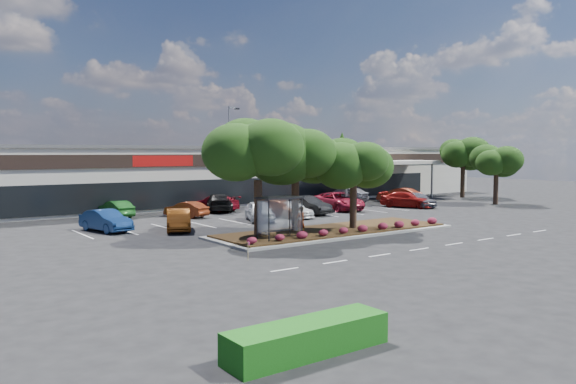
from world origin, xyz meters
TOP-DOWN VIEW (x-y plane):
  - ground at (0.00, 0.00)m, footprint 160.00×160.00m
  - retail_store at (0.06, 33.91)m, footprint 80.40×25.20m
  - landscape_island at (-2.00, 4.00)m, footprint 18.00×6.00m
  - lane_markings at (-0.14, 10.42)m, footprint 33.12×20.06m
  - shrub_row at (-2.00, 1.90)m, footprint 17.00×0.80m
  - bus_shelter at (-7.50, 2.95)m, footprint 2.75×1.55m
  - island_tree_west at (-8.00, 4.50)m, footprint 7.20×7.20m
  - island_tree_mid at (-4.50, 5.20)m, footprint 6.60×6.60m
  - island_tree_east at (-0.50, 3.70)m, footprint 5.80×5.80m
  - hedge_south_west at (-18.00, -13.50)m, footprint 5.00×1.30m
  - tree_east_near at (26.00, 10.00)m, footprint 5.60×5.60m
  - tree_east_far at (31.00, 18.00)m, footprint 6.40×6.40m
  - conifer_north_east at (34.00, 44.00)m, footprint 3.96×3.96m
  - person_waiting at (-5.83, 2.85)m, footprint 0.73×0.52m
  - light_pole at (1.76, 24.89)m, footprint 1.42×0.71m
  - survey_stake at (-12.17, -1.00)m, footprint 0.08×0.14m
  - car_0 at (-14.71, 14.00)m, footprint 2.67×4.94m
  - car_1 at (-10.37, 11.35)m, footprint 3.40×4.94m
  - car_2 at (-2.62, 12.63)m, footprint 3.60×5.14m
  - car_3 at (1.06, 13.16)m, footprint 2.04×4.73m
  - car_4 at (0.59, 13.93)m, footprint 3.10×5.34m
  - car_5 at (3.63, 14.30)m, footprint 2.22×5.13m
  - car_6 at (8.31, 15.39)m, footprint 3.56×6.47m
  - car_7 at (15.66, 13.25)m, footprint 4.24×5.85m
  - car_8 at (16.74, 12.79)m, footprint 2.90×4.93m
  - car_9 at (-11.22, 22.13)m, footprint 2.00×4.53m
  - car_10 at (-6.25, 18.65)m, footprint 2.88×4.32m
  - car_11 at (-1.61, 21.99)m, footprint 3.50×5.60m
  - car_12 at (-1.61, 21.34)m, footprint 4.53×6.26m
  - car_13 at (4.43, 18.21)m, footprint 2.93×5.03m
  - car_14 at (5.96, 17.84)m, footprint 2.26×4.24m
  - car_15 at (13.63, 20.63)m, footprint 4.04×5.62m
  - car_16 at (14.23, 21.06)m, footprint 3.10×5.38m
  - car_17 at (19.50, 17.89)m, footprint 3.08×5.18m

SIDE VIEW (x-z plane):
  - ground at x=0.00m, z-range 0.00..0.00m
  - lane_markings at x=-0.14m, z-range 0.00..0.01m
  - landscape_island at x=-2.00m, z-range -0.01..0.25m
  - hedge_south_west at x=-18.00m, z-range 0.00..0.90m
  - shrub_row at x=-2.00m, z-range 0.26..0.76m
  - survey_stake at x=-12.17m, z-range 0.14..1.12m
  - car_10 at x=-6.25m, z-range 0.00..1.35m
  - car_3 at x=1.06m, z-range 0.00..1.36m
  - car_14 at x=5.96m, z-range 0.00..1.37m
  - car_15 at x=13.63m, z-range 0.00..1.42m
  - car_9 at x=-11.22m, z-range 0.00..1.45m
  - car_4 at x=0.59m, z-range 0.00..1.46m
  - car_11 at x=-1.61m, z-range 0.00..1.51m
  - car_1 at x=-10.37m, z-range 0.00..1.54m
  - car_0 at x=-14.71m, z-range 0.00..1.55m
  - car_7 at x=15.66m, z-range 0.00..1.57m
  - car_8 at x=16.74m, z-range 0.00..1.58m
  - car_13 at x=4.43m, z-range 0.00..1.61m
  - car_17 at x=19.50m, z-range 0.00..1.61m
  - car_2 at x=-2.62m, z-range 0.00..1.62m
  - car_5 at x=3.63m, z-range 0.00..1.64m
  - car_16 at x=14.23m, z-range 0.00..1.68m
  - car_12 at x=-1.61m, z-range 0.00..1.68m
  - car_6 at x=8.31m, z-range 0.00..1.72m
  - person_waiting at x=-5.83m, z-range 0.26..2.16m
  - bus_shelter at x=-7.50m, z-range 1.01..3.60m
  - retail_store at x=0.06m, z-range 0.03..6.28m
  - tree_east_near at x=26.00m, z-range 0.00..6.51m
  - island_tree_east at x=-0.50m, z-range 0.26..6.76m
  - tree_east_far at x=31.00m, z-range 0.00..7.62m
  - island_tree_mid at x=-4.50m, z-range 0.26..7.58m
  - island_tree_west at x=-8.00m, z-range 0.26..8.15m
  - conifer_north_east at x=34.00m, z-range 0.00..9.00m
  - light_pole at x=1.76m, z-range -0.57..9.74m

